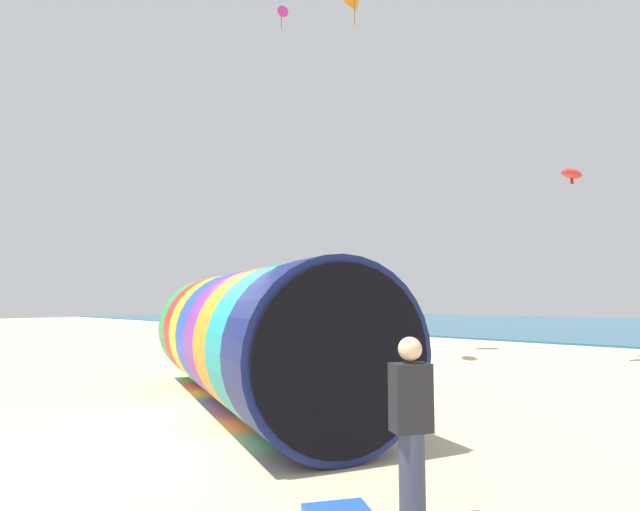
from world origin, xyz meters
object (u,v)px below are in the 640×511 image
giant_inflatable_tube (251,337)px  bystander_mid_beach (316,325)px  kite_magenta_delta (281,14)px  kite_red_parafoil (572,174)px  bystander_near_water (295,328)px  kite_handler (411,428)px

giant_inflatable_tube → bystander_mid_beach: (-9.08, 11.10, -0.44)m
giant_inflatable_tube → kite_magenta_delta: (-9.25, 8.88, 14.47)m
giant_inflatable_tube → kite_magenta_delta: bearing=136.2°
kite_red_parafoil → bystander_near_water: kite_red_parafoil is taller
giant_inflatable_tube → bystander_near_water: giant_inflatable_tube is taller
kite_red_parafoil → bystander_near_water: (-10.41, -2.98, -5.41)m
kite_handler → bystander_near_water: (-13.10, 10.81, 0.02)m
kite_magenta_delta → bystander_near_water: (1.42, -0.34, -14.89)m
bystander_mid_beach → kite_magenta_delta: bearing=-94.4°
kite_red_parafoil → bystander_mid_beach: kite_red_parafoil is taller
kite_red_parafoil → bystander_near_water: size_ratio=0.64×
bystander_mid_beach → kite_handler: bearing=-43.0°
kite_red_parafoil → bystander_near_water: 12.11m
kite_red_parafoil → kite_magenta_delta: size_ratio=1.07×
kite_red_parafoil → kite_magenta_delta: 15.39m
bystander_near_water → kite_red_parafoil: bearing=16.0°
giant_inflatable_tube → bystander_near_water: bearing=132.5°
kite_magenta_delta → giant_inflatable_tube: bearing=-43.8°
kite_magenta_delta → bystander_near_water: size_ratio=0.60×
bystander_mid_beach → kite_red_parafoil: bearing=2.1°
kite_red_parafoil → kite_handler: bearing=-79.0°
bystander_near_water → kite_magenta_delta: bearing=166.6°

